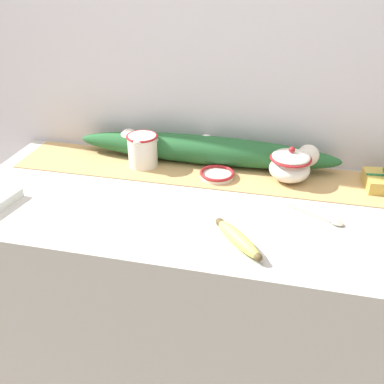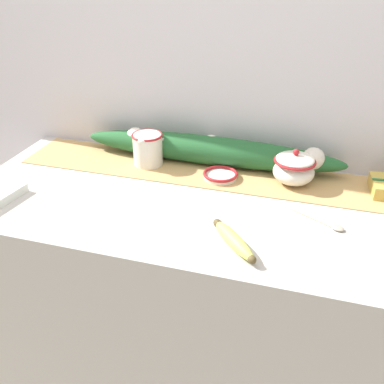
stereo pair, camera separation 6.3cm
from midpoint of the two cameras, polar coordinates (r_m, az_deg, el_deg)
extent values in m
cube|color=#B7B2AD|center=(1.55, -1.70, -15.15)|extent=(1.38, 0.62, 0.88)
cube|color=silver|center=(1.46, 1.20, 16.54)|extent=(2.18, 0.04, 2.40)
cube|color=tan|center=(1.44, -0.10, 2.79)|extent=(1.27, 0.23, 0.00)
cylinder|color=white|center=(1.47, -7.81, 5.50)|extent=(0.10, 0.10, 0.11)
torus|color=#A31E23|center=(1.45, -7.95, 7.35)|extent=(0.11, 0.11, 0.01)
torus|color=white|center=(1.52, -7.05, 6.75)|extent=(0.06, 0.01, 0.06)
ellipsoid|color=white|center=(1.41, -8.58, 6.53)|extent=(0.03, 0.02, 0.02)
ellipsoid|color=white|center=(1.39, 11.61, 3.01)|extent=(0.13, 0.13, 0.08)
torus|color=#A31E23|center=(1.37, 11.77, 4.39)|extent=(0.13, 0.13, 0.01)
ellipsoid|color=white|center=(1.37, 11.79, 4.62)|extent=(0.12, 0.12, 0.03)
sphere|color=#A31E23|center=(1.36, 11.90, 5.52)|extent=(0.02, 0.02, 0.02)
cylinder|color=white|center=(1.39, 2.07, 2.16)|extent=(0.11, 0.11, 0.01)
torus|color=#A31E23|center=(1.39, 2.08, 2.52)|extent=(0.11, 0.11, 0.01)
ellipsoid|color=#CCD156|center=(1.08, 4.50, -6.27)|extent=(0.15, 0.16, 0.04)
ellipsoid|color=brown|center=(1.14, 2.22, -4.13)|extent=(0.04, 0.04, 0.02)
ellipsoid|color=brown|center=(1.03, 7.05, -8.63)|extent=(0.03, 0.03, 0.02)
cube|color=#A89E89|center=(1.25, 13.88, -2.75)|extent=(0.12, 0.07, 0.00)
ellipsoid|color=#A89E89|center=(1.22, 17.40, -3.99)|extent=(0.05, 0.04, 0.01)
ellipsoid|color=#235B2D|center=(1.47, 0.47, 5.63)|extent=(0.91, 0.11, 0.10)
sphere|color=silver|center=(1.55, -9.58, 7.09)|extent=(0.07, 0.07, 0.07)
sphere|color=silver|center=(1.49, -5.61, 6.39)|extent=(0.05, 0.05, 0.05)
sphere|color=silver|center=(1.48, 0.59, 6.42)|extent=(0.07, 0.07, 0.07)
sphere|color=silver|center=(1.43, 6.17, 5.41)|extent=(0.05, 0.05, 0.05)
sphere|color=silver|center=(1.43, 14.01, 4.73)|extent=(0.07, 0.07, 0.07)
camera|label=1|loc=(0.03, -91.48, -0.85)|focal=40.00mm
camera|label=2|loc=(0.03, 88.52, 0.85)|focal=40.00mm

